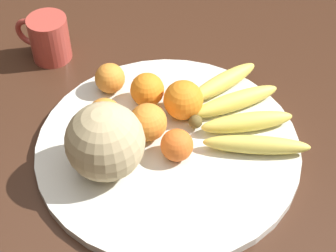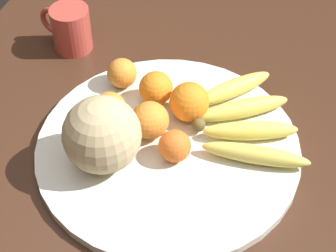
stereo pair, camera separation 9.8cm
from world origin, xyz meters
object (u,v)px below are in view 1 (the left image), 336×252
orange_front_right (183,100)px  orange_mid_center (148,121)px  orange_back_right (105,115)px  ceramic_mug (48,38)px  melon (105,142)px  orange_front_left (177,145)px  orange_back_left (147,90)px  kitchen_table (183,174)px  fruit_bowl (168,148)px  banana_bunch (239,112)px  orange_top_small (110,78)px

orange_front_right → orange_mid_center: 0.08m
orange_back_right → ceramic_mug: bearing=-139.4°
melon → orange_front_right: bearing=144.0°
orange_front_left → orange_mid_center: 0.07m
melon → ceramic_mug: (-0.30, -0.20, -0.04)m
orange_front_left → orange_back_left: bearing=-148.6°
kitchen_table → orange_back_right: bearing=-93.2°
orange_back_left → ceramic_mug: bearing=-117.6°
fruit_bowl → orange_front_right: 0.09m
fruit_bowl → banana_bunch: size_ratio=1.89×
orange_mid_center → orange_back_left: bearing=-167.9°
kitchen_table → orange_mid_center: (-0.00, -0.07, 0.13)m
melon → ceramic_mug: 0.36m
melon → kitchen_table: bearing=125.3°
orange_back_right → orange_back_left: bearing=140.2°
orange_front_right → orange_mid_center: orange_front_right is taller
orange_mid_center → orange_front_right: bearing=138.5°
fruit_bowl → orange_front_left: size_ratio=8.26×
fruit_bowl → melon: size_ratio=3.56×
kitchen_table → orange_front_left: 0.13m
orange_back_left → orange_front_left: bearing=31.4°
orange_mid_center → orange_back_right: (-0.01, -0.08, -0.00)m
orange_back_left → ceramic_mug: size_ratio=0.54×
kitchen_table → orange_front_right: (-0.06, -0.01, 0.14)m
melon → orange_back_right: size_ratio=2.15×
banana_bunch → orange_back_left: bearing=148.3°
orange_front_right → ceramic_mug: size_ratio=0.62×
orange_back_right → orange_mid_center: bearing=86.0°
kitchen_table → banana_bunch: bearing=126.9°
kitchen_table → orange_back_right: (-0.01, -0.15, 0.13)m
banana_bunch → orange_back_right: 0.25m
fruit_bowl → orange_mid_center: orange_mid_center is taller
orange_back_left → orange_back_right: (0.08, -0.06, -0.00)m
orange_mid_center → banana_bunch: bearing=112.6°
orange_front_right → orange_front_left: bearing=2.5°
fruit_bowl → orange_back_right: 0.13m
orange_back_right → orange_top_small: 0.10m
orange_back_left → orange_top_small: orange_back_left is taller
kitchen_table → orange_mid_center: bearing=-92.3°
kitchen_table → orange_top_small: bearing=-123.6°
kitchen_table → orange_back_right: 0.20m
melon → orange_top_small: melon is taller
orange_mid_center → fruit_bowl: bearing=63.1°
orange_front_right → orange_top_small: bearing=-106.4°
orange_back_left → orange_top_small: bearing=-106.6°
orange_back_right → ceramic_mug: ceramic_mug is taller
orange_top_small → ceramic_mug: 0.19m
kitchen_table → orange_top_small: orange_top_small is taller
fruit_bowl → ceramic_mug: (-0.23, -0.29, 0.04)m
orange_back_left → kitchen_table: bearing=44.9°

